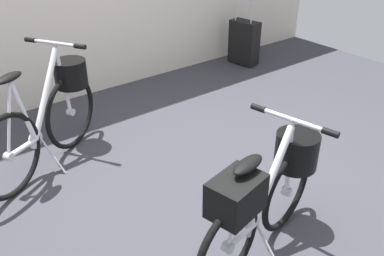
{
  "coord_description": "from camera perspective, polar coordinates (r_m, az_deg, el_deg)",
  "views": [
    {
      "loc": [
        -1.45,
        -1.72,
        1.87
      ],
      "look_at": [
        -0.01,
        0.15,
        0.55
      ],
      "focal_mm": 39.03,
      "sensor_mm": 36.0,
      "label": 1
    }
  ],
  "objects": [
    {
      "name": "ground_plane",
      "position": [
        2.93,
        2.0,
        -10.47
      ],
      "size": [
        7.07,
        7.07,
        0.0
      ],
      "primitive_type": "plane",
      "color": "#38383F"
    },
    {
      "name": "folding_bike_foreground",
      "position": [
        2.39,
        10.14,
        -8.4
      ],
      "size": [
        1.14,
        0.53,
        0.81
      ],
      "color": "black",
      "rests_on": "ground_plane"
    },
    {
      "name": "display_bike_left",
      "position": [
        3.36,
        -18.79,
        2.21
      ],
      "size": [
        1.16,
        0.77,
        0.93
      ],
      "color": "black",
      "rests_on": "ground_plane"
    },
    {
      "name": "rolling_suitcase",
      "position": [
        5.29,
        7.12,
        11.6
      ],
      "size": [
        0.23,
        0.38,
        0.83
      ],
      "color": "black",
      "rests_on": "ground_plane"
    }
  ]
}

